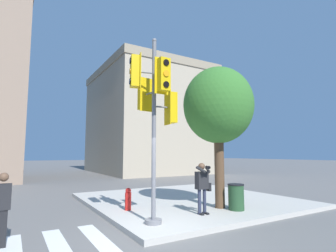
{
  "coord_description": "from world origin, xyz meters",
  "views": [
    {
      "loc": [
        -3.12,
        -5.93,
        2.06
      ],
      "look_at": [
        0.97,
        0.94,
        2.9
      ],
      "focal_mm": 28.0,
      "sensor_mm": 36.0,
      "label": 1
    }
  ],
  "objects_px": {
    "pedestrian_distant": "(2,207)",
    "fire_hydrant": "(128,199)",
    "trash_bin": "(236,197)",
    "street_tree": "(218,106)",
    "traffic_signal_pole": "(153,103)",
    "person_photographer": "(202,183)"
  },
  "relations": [
    {
      "from": "traffic_signal_pole",
      "to": "trash_bin",
      "type": "distance_m",
      "value": 4.36
    },
    {
      "from": "traffic_signal_pole",
      "to": "pedestrian_distant",
      "type": "relative_size",
      "value": 3.24
    },
    {
      "from": "traffic_signal_pole",
      "to": "street_tree",
      "type": "bearing_deg",
      "value": 11.92
    },
    {
      "from": "fire_hydrant",
      "to": "person_photographer",
      "type": "bearing_deg",
      "value": -43.97
    },
    {
      "from": "street_tree",
      "to": "pedestrian_distant",
      "type": "bearing_deg",
      "value": -178.68
    },
    {
      "from": "traffic_signal_pole",
      "to": "trash_bin",
      "type": "bearing_deg",
      "value": 1.53
    },
    {
      "from": "person_photographer",
      "to": "street_tree",
      "type": "relative_size",
      "value": 0.32
    },
    {
      "from": "street_tree",
      "to": "fire_hydrant",
      "type": "bearing_deg",
      "value": 155.8
    },
    {
      "from": "traffic_signal_pole",
      "to": "pedestrian_distant",
      "type": "xyz_separation_m",
      "value": [
        -3.54,
        0.48,
        -2.65
      ]
    },
    {
      "from": "fire_hydrant",
      "to": "trash_bin",
      "type": "height_order",
      "value": "trash_bin"
    },
    {
      "from": "pedestrian_distant",
      "to": "trash_bin",
      "type": "relative_size",
      "value": 1.88
    },
    {
      "from": "pedestrian_distant",
      "to": "fire_hydrant",
      "type": "relative_size",
      "value": 2.2
    },
    {
      "from": "traffic_signal_pole",
      "to": "trash_bin",
      "type": "xyz_separation_m",
      "value": [
        3.24,
        0.09,
        -2.92
      ]
    },
    {
      "from": "street_tree",
      "to": "trash_bin",
      "type": "relative_size",
      "value": 5.85
    },
    {
      "from": "street_tree",
      "to": "trash_bin",
      "type": "xyz_separation_m",
      "value": [
        0.24,
        -0.55,
        -3.2
      ]
    },
    {
      "from": "person_photographer",
      "to": "trash_bin",
      "type": "xyz_separation_m",
      "value": [
        1.35,
        -0.11,
        -0.52
      ]
    },
    {
      "from": "traffic_signal_pole",
      "to": "street_tree",
      "type": "distance_m",
      "value": 3.08
    },
    {
      "from": "person_photographer",
      "to": "fire_hydrant",
      "type": "bearing_deg",
      "value": 136.03
    },
    {
      "from": "pedestrian_distant",
      "to": "traffic_signal_pole",
      "type": "bearing_deg",
      "value": -7.77
    },
    {
      "from": "traffic_signal_pole",
      "to": "street_tree",
      "type": "relative_size",
      "value": 1.04
    },
    {
      "from": "traffic_signal_pole",
      "to": "trash_bin",
      "type": "relative_size",
      "value": 6.08
    },
    {
      "from": "pedestrian_distant",
      "to": "trash_bin",
      "type": "bearing_deg",
      "value": -3.35
    }
  ]
}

